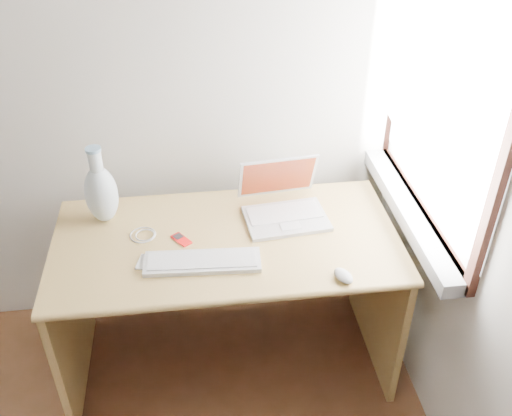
{
  "coord_description": "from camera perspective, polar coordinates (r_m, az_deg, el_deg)",
  "views": [
    {
      "loc": [
        0.84,
        -0.49,
        2.13
      ],
      "look_at": [
        1.07,
        1.35,
        0.82
      ],
      "focal_mm": 40.0,
      "sensor_mm": 36.0,
      "label": 1
    }
  ],
  "objects": [
    {
      "name": "external_keyboard",
      "position": [
        2.15,
        -5.37,
        -5.36
      ],
      "size": [
        0.44,
        0.16,
        0.02
      ],
      "rotation": [
        0.0,
        0.0,
        -0.06
      ],
      "color": "silver",
      "rests_on": "desk"
    },
    {
      "name": "laptop",
      "position": [
        2.37,
        2.89,
        0.41
      ],
      "size": [
        0.35,
        0.31,
        0.23
      ],
      "rotation": [
        0.0,
        0.0,
        0.1
      ],
      "color": "silver",
      "rests_on": "desk"
    },
    {
      "name": "vase",
      "position": [
        2.37,
        -15.24,
        1.54
      ],
      "size": [
        0.13,
        0.13,
        0.34
      ],
      "color": "silver",
      "rests_on": "desk"
    },
    {
      "name": "mouse",
      "position": [
        2.1,
        8.73,
        -6.71
      ],
      "size": [
        0.09,
        0.1,
        0.03
      ],
      "primitive_type": "ellipsoid",
      "rotation": [
        0.0,
        0.0,
        0.4
      ],
      "color": "silver",
      "rests_on": "desk"
    },
    {
      "name": "remote",
      "position": [
        2.19,
        -11.29,
        -5.31
      ],
      "size": [
        0.05,
        0.09,
        0.01
      ],
      "primitive_type": "cube",
      "rotation": [
        0.0,
        0.0,
        -0.25
      ],
      "color": "silver",
      "rests_on": "desk"
    },
    {
      "name": "cable_coil",
      "position": [
        2.32,
        -11.24,
        -2.65
      ],
      "size": [
        0.14,
        0.14,
        0.01
      ],
      "primitive_type": "torus",
      "rotation": [
        0.0,
        0.0,
        -0.39
      ],
      "color": "silver",
      "rests_on": "desk"
    },
    {
      "name": "window",
      "position": [
        2.16,
        17.55,
        10.39
      ],
      "size": [
        0.11,
        0.99,
        1.1
      ],
      "color": "silver",
      "rests_on": "right_wall"
    },
    {
      "name": "ipod",
      "position": [
        2.27,
        -7.47,
        -3.14
      ],
      "size": [
        0.09,
        0.1,
        0.01
      ],
      "rotation": [
        0.0,
        0.0,
        0.62
      ],
      "color": "red",
      "rests_on": "desk"
    },
    {
      "name": "desk",
      "position": [
        2.47,
        -3.03,
        -5.64
      ],
      "size": [
        1.37,
        0.69,
        0.73
      ],
      "color": "tan",
      "rests_on": "floor"
    }
  ]
}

